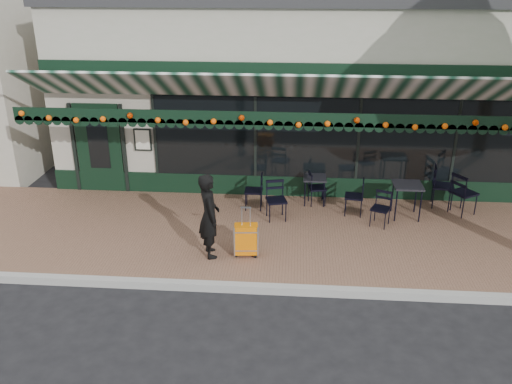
# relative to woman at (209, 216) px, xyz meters

# --- Properties ---
(ground) EXTENTS (80.00, 80.00, 0.00)m
(ground) POSITION_rel_woman_xyz_m (1.64, -0.94, -0.98)
(ground) COLOR black
(ground) RESTS_ON ground
(sidewalk) EXTENTS (18.00, 4.00, 0.15)m
(sidewalk) POSITION_rel_woman_xyz_m (1.64, 1.06, -0.91)
(sidewalk) COLOR brown
(sidewalk) RESTS_ON ground
(curb) EXTENTS (18.00, 0.16, 0.15)m
(curb) POSITION_rel_woman_xyz_m (1.64, -1.02, -0.91)
(curb) COLOR #9E9E99
(curb) RESTS_ON ground
(restaurant_building) EXTENTS (12.00, 9.60, 4.50)m
(restaurant_building) POSITION_rel_woman_xyz_m (1.64, 6.90, 1.29)
(restaurant_building) COLOR #A19E8B
(restaurant_building) RESTS_ON ground
(woman) EXTENTS (0.58, 0.71, 1.67)m
(woman) POSITION_rel_woman_xyz_m (0.00, 0.00, 0.00)
(woman) COLOR black
(woman) RESTS_ON sidewalk
(suitcase) EXTENTS (0.46, 0.29, 1.02)m
(suitcase) POSITION_rel_woman_xyz_m (0.70, 0.02, -0.49)
(suitcase) COLOR orange
(suitcase) RESTS_ON sidewalk
(cafe_table_a) EXTENTS (0.63, 0.63, 0.77)m
(cafe_table_a) POSITION_rel_woman_xyz_m (4.07, 2.05, -0.14)
(cafe_table_a) COLOR black
(cafe_table_a) RESTS_ON sidewalk
(cafe_table_b) EXTENTS (0.53, 0.53, 0.65)m
(cafe_table_b) POSITION_rel_woman_xyz_m (2.06, 2.65, -0.25)
(cafe_table_b) COLOR black
(cafe_table_b) RESTS_ON sidewalk
(chair_a_left) EXTENTS (0.47, 0.47, 0.84)m
(chair_a_left) POSITION_rel_woman_xyz_m (2.92, 2.10, -0.41)
(chair_a_left) COLOR black
(chair_a_left) RESTS_ON sidewalk
(chair_a_right) EXTENTS (0.57, 0.57, 0.98)m
(chair_a_right) POSITION_rel_woman_xyz_m (5.01, 2.70, -0.34)
(chair_a_right) COLOR black
(chair_a_right) RESTS_ON sidewalk
(chair_a_front) EXTENTS (0.51, 0.51, 0.77)m
(chair_a_front) POSITION_rel_woman_xyz_m (3.44, 1.55, -0.45)
(chair_a_front) COLOR black
(chair_a_front) RESTS_ON sidewalk
(chair_a_extra) EXTENTS (0.68, 0.68, 0.98)m
(chair_a_extra) POSITION_rel_woman_xyz_m (5.37, 2.33, -0.35)
(chair_a_extra) COLOR black
(chair_a_extra) RESTS_ON sidewalk
(chair_b_left) EXTENTS (0.43, 0.43, 0.84)m
(chair_b_left) POSITION_rel_woman_xyz_m (0.66, 2.25, -0.41)
(chair_b_left) COLOR black
(chair_b_left) RESTS_ON sidewalk
(chair_b_right) EXTENTS (0.46, 0.46, 0.80)m
(chair_b_right) POSITION_rel_woman_xyz_m (2.12, 2.60, -0.44)
(chair_b_right) COLOR black
(chair_b_right) RESTS_ON sidewalk
(chair_b_front) EXTENTS (0.53, 0.53, 0.87)m
(chair_b_front) POSITION_rel_woman_xyz_m (1.20, 1.71, -0.40)
(chair_b_front) COLOR black
(chair_b_front) RESTS_ON sidewalk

